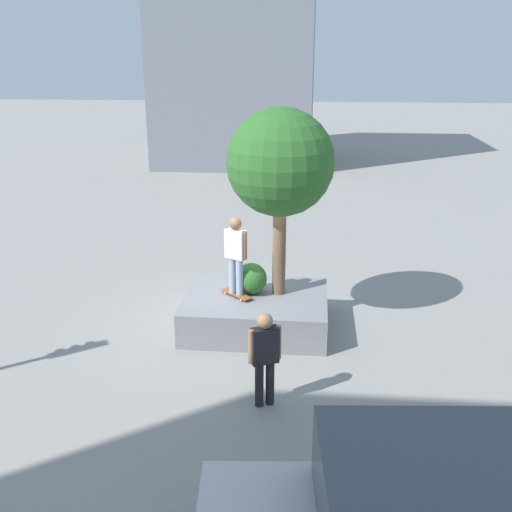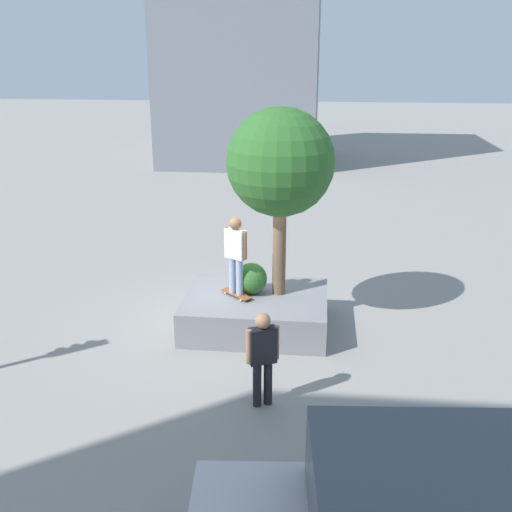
{
  "view_description": "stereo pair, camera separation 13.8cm",
  "coord_description": "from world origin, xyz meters",
  "views": [
    {
      "loc": [
        -1.71,
        11.96,
        5.71
      ],
      "look_at": [
        -0.55,
        0.24,
        1.64
      ],
      "focal_mm": 41.86,
      "sensor_mm": 36.0,
      "label": 1
    },
    {
      "loc": [
        -1.84,
        11.95,
        5.71
      ],
      "look_at": [
        -0.55,
        0.24,
        1.64
      ],
      "focal_mm": 41.86,
      "sensor_mm": 36.0,
      "label": 2
    }
  ],
  "objects": [
    {
      "name": "boxwood_shrub",
      "position": [
        -0.43,
        0.1,
        1.07
      ],
      "size": [
        0.67,
        0.67,
        0.67
      ],
      "primitive_type": "sphere",
      "color": "#2D6628",
      "rests_on": "planter_ledge"
    },
    {
      "name": "planter_ledge",
      "position": [
        -0.55,
        0.24,
        0.37
      ],
      "size": [
        3.03,
        2.39,
        0.74
      ],
      "primitive_type": "cube",
      "color": "gray",
      "rests_on": "ground"
    },
    {
      "name": "plaza_tree",
      "position": [
        -1.02,
        0.03,
        3.55
      ],
      "size": [
        2.2,
        2.2,
        3.94
      ],
      "color": "brown",
      "rests_on": "planter_ledge"
    },
    {
      "name": "plaza_lowrise_south",
      "position": [
        2.49,
        -20.43,
        6.39
      ],
      "size": [
        7.94,
        7.49,
        12.78
      ],
      "primitive_type": "cube",
      "color": "slate",
      "rests_on": "ground"
    },
    {
      "name": "ground_plane",
      "position": [
        0.0,
        0.0,
        0.0
      ],
      "size": [
        120.0,
        120.0,
        0.0
      ],
      "primitive_type": "plane",
      "color": "gray"
    },
    {
      "name": "skateboard",
      "position": [
        -0.13,
        0.33,
        0.79
      ],
      "size": [
        0.74,
        0.69,
        0.07
      ],
      "color": "brown",
      "rests_on": "planter_ledge"
    },
    {
      "name": "skateboarder",
      "position": [
        -0.13,
        0.33,
        1.78
      ],
      "size": [
        0.51,
        0.39,
        1.68
      ],
      "color": "#8C9EB7",
      "rests_on": "skateboard"
    },
    {
      "name": "bystander_watching",
      "position": [
        -0.99,
        3.21,
        0.98
      ],
      "size": [
        0.53,
        0.36,
        1.69
      ],
      "color": "black",
      "rests_on": "ground"
    }
  ]
}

